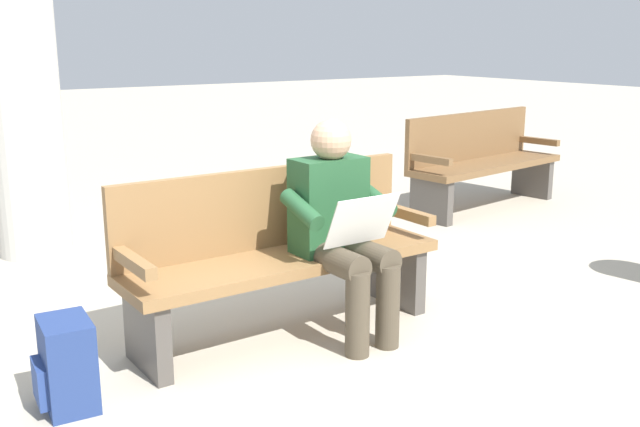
# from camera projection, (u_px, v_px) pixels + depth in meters

# --- Properties ---
(ground_plane) EXTENTS (40.00, 40.00, 0.00)m
(ground_plane) POSITION_uv_depth(u_px,v_px,m) (286.00, 333.00, 4.04)
(ground_plane) COLOR #B7AD99
(bench_near) EXTENTS (1.81, 0.51, 0.90)m
(bench_near) POSITION_uv_depth(u_px,v_px,m) (278.00, 251.00, 3.99)
(bench_near) COLOR olive
(bench_near) RESTS_ON ground
(person_seated) EXTENTS (0.57, 0.58, 1.18)m
(person_seated) POSITION_uv_depth(u_px,v_px,m) (341.00, 224.00, 3.90)
(person_seated) COLOR #23512D
(person_seated) RESTS_ON ground
(backpack) EXTENTS (0.27, 0.31, 0.41)m
(backpack) POSITION_uv_depth(u_px,v_px,m) (66.00, 365.00, 3.20)
(backpack) COLOR navy
(backpack) RESTS_ON ground
(bench_far) EXTENTS (1.85, 0.73, 0.90)m
(bench_far) POSITION_uv_depth(u_px,v_px,m) (481.00, 160.00, 6.93)
(bench_far) COLOR brown
(bench_far) RESTS_ON ground
(support_pillar) EXTENTS (0.53, 0.53, 3.45)m
(support_pillar) POSITION_uv_depth(u_px,v_px,m) (15.00, 19.00, 5.14)
(support_pillar) COLOR beige
(support_pillar) RESTS_ON ground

